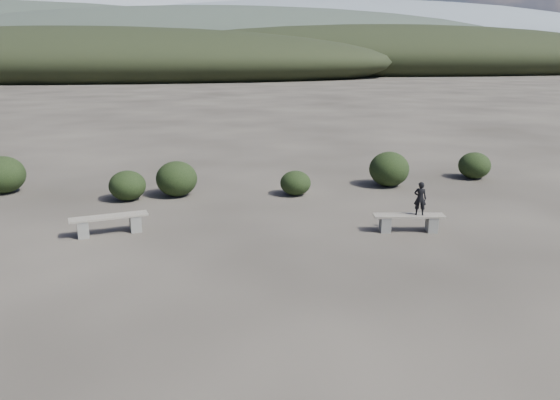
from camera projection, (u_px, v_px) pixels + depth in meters
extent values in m
plane|color=#2C2722|center=(313.00, 307.00, 10.07)|extent=(1200.00, 1200.00, 0.00)
cube|color=slate|center=(83.00, 229.00, 13.78)|extent=(0.36, 0.44, 0.43)
cube|color=slate|center=(135.00, 223.00, 14.26)|extent=(0.36, 0.44, 0.43)
cube|color=gray|center=(109.00, 217.00, 13.96)|extent=(1.99, 0.92, 0.05)
cube|color=slate|center=(385.00, 224.00, 14.21)|extent=(0.29, 0.38, 0.41)
cube|color=slate|center=(432.00, 224.00, 14.22)|extent=(0.29, 0.38, 0.41)
cube|color=gray|center=(409.00, 216.00, 14.15)|extent=(1.86, 0.58, 0.05)
imported|color=black|center=(420.00, 198.00, 14.03)|extent=(0.37, 0.31, 0.88)
ellipsoid|color=black|center=(127.00, 185.00, 17.18)|extent=(1.15, 1.15, 0.94)
ellipsoid|color=black|center=(177.00, 179.00, 17.65)|extent=(1.33, 1.33, 1.14)
ellipsoid|color=black|center=(296.00, 183.00, 17.80)|extent=(1.01, 1.01, 0.80)
ellipsoid|color=black|center=(389.00, 169.00, 18.94)|extent=(1.38, 1.38, 1.21)
ellipsoid|color=black|center=(474.00, 165.00, 20.12)|extent=(1.17, 1.17, 0.97)
ellipsoid|color=black|center=(2.00, 175.00, 18.01)|extent=(1.46, 1.46, 1.23)
ellipsoid|color=black|center=(79.00, 63.00, 92.96)|extent=(110.00, 40.00, 12.00)
ellipsoid|color=black|center=(386.00, 58.00, 118.45)|extent=(120.00, 44.00, 14.00)
ellipsoid|color=#2E382E|center=(222.00, 48.00, 162.04)|extent=(190.00, 64.00, 24.00)
ellipsoid|color=slate|center=(346.00, 41.00, 302.59)|extent=(340.00, 110.00, 44.00)
ellipsoid|color=gray|center=(176.00, 40.00, 387.03)|extent=(460.00, 140.00, 56.00)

